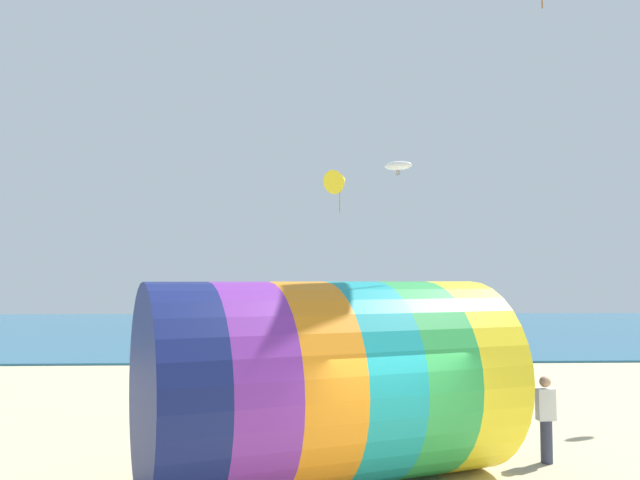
{
  "coord_description": "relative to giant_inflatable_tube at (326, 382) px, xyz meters",
  "views": [
    {
      "loc": [
        -1.79,
        -9.47,
        3.74
      ],
      "look_at": [
        -1.23,
        4.22,
        4.63
      ],
      "focal_mm": 35.0,
      "sensor_mm": 36.0,
      "label": 1
    }
  ],
  "objects": [
    {
      "name": "sea",
      "position": [
        1.21,
        36.27,
        -1.81
      ],
      "size": [
        120.0,
        40.0,
        0.1
      ],
      "primitive_type": "cube",
      "color": "#236084",
      "rests_on": "ground"
    },
    {
      "name": "kite_yellow_delta",
      "position": [
        1.04,
        10.62,
        5.49
      ],
      "size": [
        1.32,
        1.37,
        1.72
      ],
      "color": "yellow"
    },
    {
      "name": "giant_inflatable_tube",
      "position": [
        0.0,
        0.0,
        0.0
      ],
      "size": [
        7.48,
        5.77,
        3.72
      ],
      "color": "navy",
      "rests_on": "ground"
    },
    {
      "name": "kite_handler",
      "position": [
        4.6,
        1.12,
        -0.95
      ],
      "size": [
        0.37,
        0.24,
        1.76
      ],
      "color": "#383D56",
      "rests_on": "ground"
    },
    {
      "name": "kite_white_parafoil",
      "position": [
        3.74,
        13.97,
        6.67
      ],
      "size": [
        1.29,
        0.92,
        0.64
      ],
      "color": "white"
    }
  ]
}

